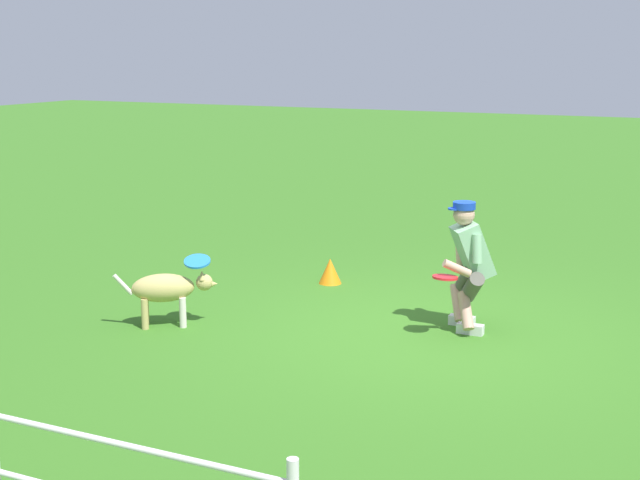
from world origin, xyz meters
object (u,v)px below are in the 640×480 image
person (469,262)px  dog (168,289)px  frisbee_held (445,277)px  frisbee_flying (197,261)px  training_cone (330,271)px

person → dog: bearing=-10.6°
person → frisbee_held: (0.12, 0.37, -0.09)m
frisbee_flying → frisbee_held: bearing=-164.9°
person → dog: (2.76, 1.16, -0.32)m
training_cone → frisbee_flying: bearing=75.8°
person → frisbee_held: bearing=38.4°
person → training_cone: size_ratio=4.28×
person → frisbee_flying: 2.70m
frisbee_flying → frisbee_held: size_ratio=1.07×
person → frisbee_flying: person is taller
training_cone → dog: bearing=70.6°
dog → training_cone: (-0.78, -2.21, -0.23)m
person → training_cone: (1.98, -1.05, -0.55)m
frisbee_held → dog: bearing=16.7°
dog → training_cone: 2.35m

